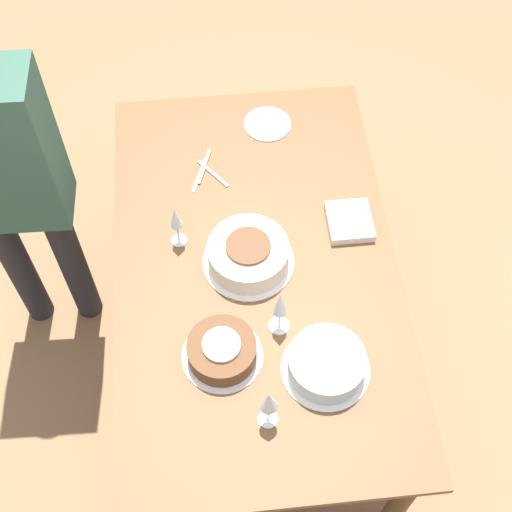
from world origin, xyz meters
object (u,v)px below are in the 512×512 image
Objects in this scene: cake_back_decorated at (326,364)px; wine_glass_extra at (176,219)px; wine_glass_far at (269,402)px; cake_center_white at (248,254)px; wine_glass_near at (280,305)px; person_cutting at (5,177)px; cake_front_chocolate at (222,351)px.

wine_glass_extra is (-0.54, -0.44, 0.09)m from cake_back_decorated.
wine_glass_far reaches higher than wine_glass_extra.
cake_center_white is 0.58m from wine_glass_far.
cake_back_decorated is 1.40× the size of wine_glass_far.
wine_glass_far is (0.14, -0.20, 0.10)m from cake_back_decorated.
cake_center_white is 0.28m from wine_glass_near.
cake_center_white is 0.20× the size of person_cutting.
wine_glass_far is at bearing -45.53° from person_cutting.
wine_glass_near is 0.49m from wine_glass_extra.
cake_front_chocolate is 0.92× the size of cake_back_decorated.
wine_glass_near is at bearing 114.77° from cake_front_chocolate.
wine_glass_far is at bearing -12.87° from wine_glass_near.
wine_glass_near is 1.10× the size of wine_glass_extra.
person_cutting is at bearing -137.48° from wine_glass_far.
cake_front_chocolate is 1.36× the size of wine_glass_extra.
cake_center_white reaches higher than cake_front_chocolate.
wine_glass_extra is at bearing -17.65° from person_cutting.
wine_glass_near reaches higher than wine_glass_far.
wine_glass_far is at bearing 19.33° from wine_glass_extra.
cake_front_chocolate is 0.33m from cake_back_decorated.
wine_glass_near is at bearing 16.41° from cake_center_white.
cake_back_decorated is 1.34× the size of wine_glass_near.
person_cutting is at bearing -126.35° from cake_back_decorated.
person_cutting is (-0.32, -0.81, 0.13)m from cake_center_white.
cake_center_white reaches higher than cake_back_decorated.
wine_glass_extra is (-0.37, -0.31, -0.01)m from wine_glass_near.
cake_front_chocolate is (0.35, -0.12, -0.01)m from cake_center_white.
cake_center_white is at bearing -163.59° from wine_glass_near.
cake_center_white is 0.27m from wine_glass_extra.
cake_back_decorated is at bearing 125.72° from wine_glass_far.
person_cutting reaches higher than cake_center_white.
person_cutting is at bearing -111.46° from cake_center_white.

